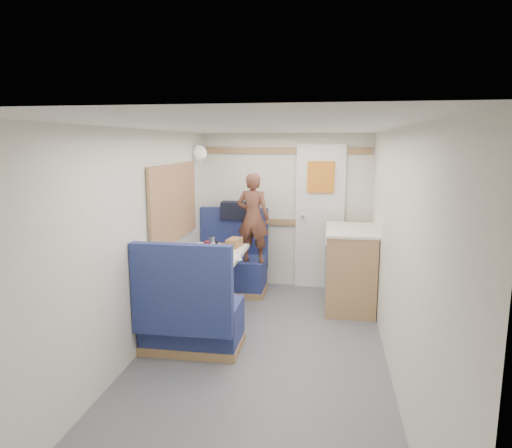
% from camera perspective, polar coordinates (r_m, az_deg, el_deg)
% --- Properties ---
extents(floor, '(4.50, 4.50, 0.00)m').
position_cam_1_polar(floor, '(4.13, 0.36, -16.94)').
color(floor, '#515156').
rests_on(floor, ground).
extents(ceiling, '(4.50, 4.50, 0.00)m').
position_cam_1_polar(ceiling, '(3.68, 0.39, 11.99)').
color(ceiling, silver).
rests_on(ceiling, wall_back).
extents(wall_back, '(2.20, 0.02, 2.00)m').
position_cam_1_polar(wall_back, '(5.98, 3.70, 1.66)').
color(wall_back, silver).
rests_on(wall_back, floor).
extents(wall_left, '(0.02, 4.50, 2.00)m').
position_cam_1_polar(wall_left, '(4.09, -15.04, -2.65)').
color(wall_left, silver).
rests_on(wall_left, floor).
extents(wall_right, '(0.02, 4.50, 2.00)m').
position_cam_1_polar(wall_right, '(3.78, 17.13, -3.82)').
color(wall_right, silver).
rests_on(wall_right, floor).
extents(oak_trim_low, '(2.15, 0.02, 0.08)m').
position_cam_1_polar(oak_trim_low, '(5.98, 3.66, 0.21)').
color(oak_trim_low, '#8C5F3F').
rests_on(oak_trim_low, wall_back).
extents(oak_trim_high, '(2.15, 0.02, 0.08)m').
position_cam_1_polar(oak_trim_high, '(5.89, 3.77, 9.15)').
color(oak_trim_high, '#8C5F3F').
rests_on(oak_trim_high, wall_back).
extents(side_window, '(0.04, 1.30, 0.72)m').
position_cam_1_polar(side_window, '(4.96, -10.25, 2.67)').
color(side_window, '#B5C1A4').
rests_on(side_window, wall_left).
extents(rear_door, '(0.62, 0.12, 1.86)m').
position_cam_1_polar(rear_door, '(5.92, 8.00, 1.23)').
color(rear_door, white).
rests_on(rear_door, wall_back).
extents(dinette_table, '(0.62, 0.92, 0.72)m').
position_cam_1_polar(dinette_table, '(4.97, -5.30, -5.24)').
color(dinette_table, white).
rests_on(dinette_table, floor).
extents(bench_far, '(0.90, 0.59, 1.05)m').
position_cam_1_polar(bench_far, '(5.85, -3.13, -5.54)').
color(bench_far, '#181B4E').
rests_on(bench_far, floor).
extents(bench_near, '(0.90, 0.59, 1.05)m').
position_cam_1_polar(bench_near, '(4.27, -8.19, -11.72)').
color(bench_near, '#181B4E').
rests_on(bench_near, floor).
extents(ledge, '(0.90, 0.14, 0.04)m').
position_cam_1_polar(ledge, '(5.97, -2.66, 0.49)').
color(ledge, '#8C5F3F').
rests_on(ledge, bench_far).
extents(dome_light, '(0.20, 0.20, 0.20)m').
position_cam_1_polar(dome_light, '(5.72, -7.17, 8.76)').
color(dome_light, white).
rests_on(dome_light, wall_left).
extents(galley_counter, '(0.57, 0.92, 0.92)m').
position_cam_1_polar(galley_counter, '(5.38, 11.63, -5.31)').
color(galley_counter, '#8C5F3F').
rests_on(galley_counter, floor).
extents(person, '(0.43, 0.31, 1.09)m').
position_cam_1_polar(person, '(5.47, -0.36, 0.80)').
color(person, brown).
rests_on(person, bench_far).
extents(duffel_bag, '(0.48, 0.26, 0.22)m').
position_cam_1_polar(duffel_bag, '(5.93, -2.08, 1.73)').
color(duffel_bag, black).
rests_on(duffel_bag, ledge).
extents(tray, '(0.41, 0.46, 0.02)m').
position_cam_1_polar(tray, '(4.70, -3.97, -4.05)').
color(tray, white).
rests_on(tray, dinette_table).
extents(orange_fruit, '(0.08, 0.08, 0.08)m').
position_cam_1_polar(orange_fruit, '(4.67, -3.99, -3.54)').
color(orange_fruit, orange).
rests_on(orange_fruit, tray).
extents(cheese_block, '(0.10, 0.06, 0.03)m').
position_cam_1_polar(cheese_block, '(4.83, -5.66, -3.39)').
color(cheese_block, '#F3E58C').
rests_on(cheese_block, tray).
extents(wine_glass, '(0.08, 0.08, 0.17)m').
position_cam_1_polar(wine_glass, '(4.74, -6.14, -2.56)').
color(wine_glass, white).
rests_on(wine_glass, dinette_table).
extents(tumbler_left, '(0.07, 0.07, 0.11)m').
position_cam_1_polar(tumbler_left, '(4.59, -7.60, -3.91)').
color(tumbler_left, white).
rests_on(tumbler_left, dinette_table).
extents(tumbler_mid, '(0.07, 0.07, 0.11)m').
position_cam_1_polar(tumbler_mid, '(5.23, -5.53, -2.13)').
color(tumbler_mid, white).
rests_on(tumbler_mid, dinette_table).
extents(beer_glass, '(0.07, 0.07, 0.11)m').
position_cam_1_polar(beer_glass, '(4.84, -4.22, -3.10)').
color(beer_glass, brown).
rests_on(beer_glass, dinette_table).
extents(pepper_grinder, '(0.03, 0.03, 0.09)m').
position_cam_1_polar(pepper_grinder, '(5.09, -4.94, -2.58)').
color(pepper_grinder, black).
rests_on(pepper_grinder, dinette_table).
extents(bread_loaf, '(0.16, 0.25, 0.10)m').
position_cam_1_polar(bread_loaf, '(5.14, -2.74, -2.36)').
color(bread_loaf, olive).
rests_on(bread_loaf, dinette_table).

